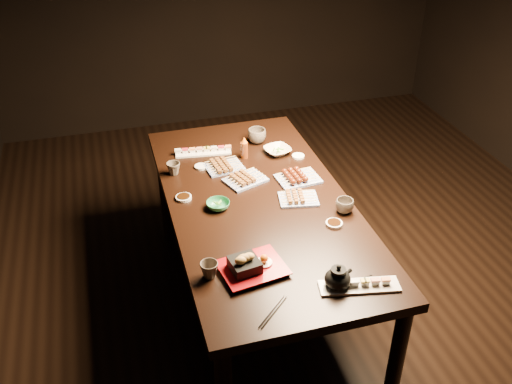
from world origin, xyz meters
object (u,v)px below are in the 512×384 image
at_px(edamame_bowl_cream, 277,151).
at_px(teacup_mid_right, 345,206).
at_px(dining_table, 259,258).
at_px(yakitori_plate_left, 224,164).
at_px(sushi_platter_far, 203,150).
at_px(teacup_near_left, 209,270).
at_px(edamame_bowl_green, 218,205).
at_px(sushi_platter_near, 360,284).
at_px(yakitori_plate_right, 299,196).
at_px(teacup_far_right, 257,136).
at_px(yakitori_plate_center, 245,177).
at_px(condiment_bottle, 244,147).
at_px(teapot, 338,276).
at_px(teacup_far_left, 174,169).
at_px(tempura_tray, 252,262).

distance_m(edamame_bowl_cream, teacup_mid_right, 0.67).
bearing_deg(dining_table, yakitori_plate_left, 108.50).
xyz_separation_m(sushi_platter_far, teacup_near_left, (-0.19, -1.06, 0.02)).
height_order(edamame_bowl_green, edamame_bowl_cream, same).
bearing_deg(sushi_platter_far, yakitori_plate_left, 118.26).
height_order(sushi_platter_near, yakitori_plate_right, yakitori_plate_right).
height_order(sushi_platter_near, teacup_far_right, teacup_far_right).
bearing_deg(dining_table, teacup_far_right, 78.68).
bearing_deg(sushi_platter_far, yakitori_plate_center, 120.39).
height_order(yakitori_plate_center, condiment_bottle, condiment_bottle).
distance_m(yakitori_plate_center, teacup_mid_right, 0.57).
distance_m(edamame_bowl_green, teapot, 0.78).
bearing_deg(teapot, yakitori_plate_right, 67.52).
bearing_deg(dining_table, teacup_far_left, 138.54).
height_order(teacup_mid_right, teacup_far_left, teacup_mid_right).
bearing_deg(teapot, tempura_tray, 131.22).
relative_size(teacup_mid_right, teapot, 0.69).
bearing_deg(sushi_platter_near, edamame_bowl_cream, 99.64).
bearing_deg(teacup_far_left, edamame_bowl_cream, 6.07).
distance_m(dining_table, yakitori_plate_right, 0.45).
bearing_deg(dining_table, sushi_platter_far, 110.76).
relative_size(teacup_mid_right, condiment_bottle, 0.69).
bearing_deg(condiment_bottle, edamame_bowl_cream, -2.00).
bearing_deg(dining_table, yakitori_plate_right, -11.65).
relative_size(yakitori_plate_right, teacup_far_right, 1.79).
relative_size(teacup_far_right, teapot, 0.85).
bearing_deg(edamame_bowl_green, teacup_mid_right, -19.01).
bearing_deg(edamame_bowl_green, tempura_tray, -85.94).
bearing_deg(yakitori_plate_center, teapot, -100.88).
bearing_deg(edamame_bowl_cream, yakitori_plate_center, -136.62).
bearing_deg(teacup_far_right, sushi_platter_far, -172.76).
relative_size(teacup_near_left, teacup_far_right, 0.71).
xyz_separation_m(sushi_platter_near, tempura_tray, (-0.40, 0.22, 0.03)).
distance_m(yakitori_plate_right, teapot, 0.65).
xyz_separation_m(yakitori_plate_center, teapot, (0.15, -0.90, 0.03)).
bearing_deg(tempura_tray, teacup_far_left, 93.33).
relative_size(sushi_platter_far, tempura_tray, 1.17).
bearing_deg(teacup_near_left, edamame_bowl_green, 73.08).
distance_m(teacup_mid_right, teapot, 0.55).
xyz_separation_m(edamame_bowl_green, edamame_bowl_cream, (0.46, 0.45, -0.00)).
bearing_deg(yakitori_plate_center, yakitori_plate_left, 95.17).
bearing_deg(yakitori_plate_right, tempura_tray, -118.37).
distance_m(sushi_platter_far, teapot, 1.31).
bearing_deg(sushi_platter_near, tempura_tray, 161.56).
xyz_separation_m(edamame_bowl_cream, teapot, (-0.11, -1.15, 0.04)).
bearing_deg(condiment_bottle, teacup_far_left, -170.21).
bearing_deg(sushi_platter_near, yakitori_plate_left, 116.70).
height_order(sushi_platter_far, teacup_mid_right, teacup_mid_right).
relative_size(yakitori_plate_center, edamame_bowl_cream, 1.42).
bearing_deg(edamame_bowl_green, edamame_bowl_cream, 44.88).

